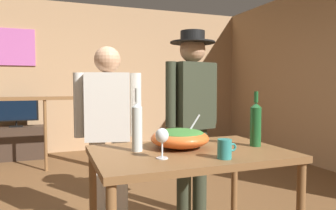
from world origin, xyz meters
The scene contains 14 objects.
back_wall centered at (0.00, 3.35, 1.34)m, with size 6.17×0.10×2.69m, color tan.
side_wall_right centered at (3.08, 1.00, 1.34)m, with size 0.10×5.02×2.69m, color tan.
framed_picture centered at (-1.24, 3.29, 1.86)m, with size 0.69×0.03×0.62m, color #C15DA6.
stair_railing centered at (-0.94, 2.06, 0.69)m, with size 2.88×0.10×1.10m.
tv_console centered at (-1.20, 3.00, 0.26)m, with size 0.90×0.40×0.53m, color #38281E.
flat_screen_tv centered at (-1.20, 2.97, 0.81)m, with size 0.68×0.12×0.47m.
serving_table centered at (0.16, -0.87, 0.72)m, with size 1.18×0.79×0.81m.
salad_bowl centered at (0.13, -0.77, 0.88)m, with size 0.38×0.38×0.21m.
wine_glass centered at (-0.08, -1.01, 0.93)m, with size 0.07×0.07×0.17m.
wine_bottle_clear centered at (-0.16, -0.78, 0.96)m, with size 0.06×0.06×0.39m.
wine_bottle_green centered at (0.62, -0.89, 0.96)m, with size 0.07×0.07×0.36m.
mug_teal centered at (0.25, -1.13, 0.86)m, with size 0.12×0.08×0.11m.
person_standing_left centered at (-0.22, -0.09, 0.88)m, with size 0.53×0.29×1.52m.
person_standing_right centered at (0.53, -0.09, 1.00)m, with size 0.54×0.40×1.69m.
Camera 1 is at (-0.64, -2.62, 1.21)m, focal length 33.35 mm.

